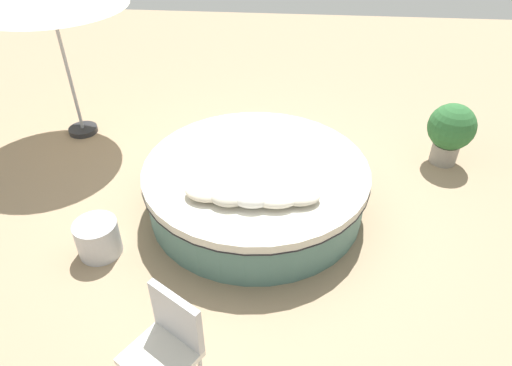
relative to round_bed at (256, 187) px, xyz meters
The scene contains 10 objects.
ground_plane 0.32m from the round_bed, ahead, with size 16.00×16.00×0.00m, color #9E8466.
round_bed is the anchor object (origin of this frame).
throw_pillow_0 0.85m from the round_bed, 52.16° to the left, with size 0.50×0.38×0.15m, color beige.
throw_pillow_1 0.82m from the round_bed, 71.59° to the left, with size 0.42×0.33×0.16m, color beige.
throw_pillow_2 0.80m from the round_bed, 91.01° to the left, with size 0.44×0.32×0.19m, color white.
throw_pillow_3 0.81m from the round_bed, 110.43° to the left, with size 0.51×0.33×0.16m, color silver.
throw_pillow_4 0.85m from the round_bed, 129.86° to the left, with size 0.51×0.36×0.14m, color beige.
patio_chair 2.44m from the round_bed, 78.24° to the left, with size 0.71×0.70×0.98m.
planter 2.88m from the round_bed, 154.30° to the right, with size 0.65×0.65×0.90m.
side_table 1.92m from the round_bed, 29.43° to the left, with size 0.48×0.48×0.42m, color #B7B7BC.
Camera 1 is at (-0.39, 4.46, 3.75)m, focal length 32.25 mm.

